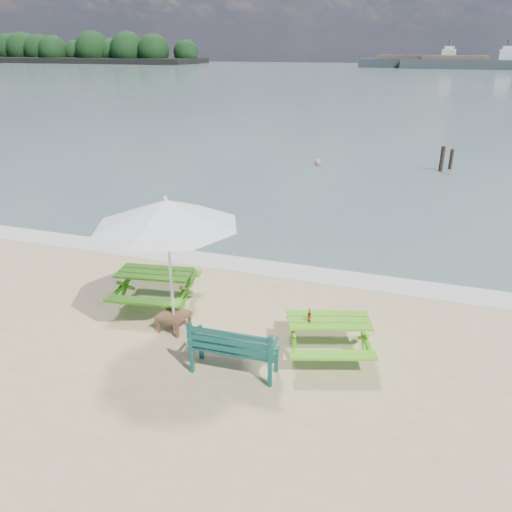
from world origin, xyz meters
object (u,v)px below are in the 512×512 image
(park_bench, at_px, (234,357))
(beer_bottle, at_px, (309,317))
(picnic_table_left, at_px, (156,288))
(picnic_table_right, at_px, (328,337))
(side_table, at_px, (174,321))
(swimmer, at_px, (317,176))
(patio_umbrella, at_px, (166,213))

(park_bench, relative_size, beer_bottle, 6.25)
(beer_bottle, bearing_deg, picnic_table_left, 166.11)
(picnic_table_right, distance_m, side_table, 2.95)
(picnic_table_left, distance_m, side_table, 1.21)
(side_table, xyz_separation_m, beer_bottle, (2.62, -0.01, 0.58))
(side_table, height_order, beer_bottle, beer_bottle)
(side_table, height_order, swimmer, side_table)
(side_table, bearing_deg, beer_bottle, -0.15)
(side_table, relative_size, beer_bottle, 2.55)
(beer_bottle, bearing_deg, park_bench, -140.35)
(picnic_table_left, relative_size, picnic_table_right, 0.99)
(beer_bottle, bearing_deg, patio_umbrella, 179.85)
(beer_bottle, distance_m, swimmer, 15.33)
(picnic_table_right, xyz_separation_m, beer_bottle, (-0.32, -0.17, 0.43))
(picnic_table_left, distance_m, picnic_table_right, 3.85)
(picnic_table_left, distance_m, park_bench, 2.97)
(park_bench, bearing_deg, side_table, 150.64)
(park_bench, height_order, beer_bottle, beer_bottle)
(picnic_table_left, xyz_separation_m, picnic_table_right, (3.79, -0.69, -0.03))
(picnic_table_left, height_order, park_bench, park_bench)
(picnic_table_right, relative_size, park_bench, 1.32)
(park_bench, distance_m, beer_bottle, 1.45)
(picnic_table_left, distance_m, swimmer, 14.16)
(side_table, bearing_deg, patio_umbrella, 0.00)
(picnic_table_right, xyz_separation_m, swimmer, (-3.31, 14.81, -0.82))
(picnic_table_right, bearing_deg, swimmer, 102.59)
(swimmer, bearing_deg, picnic_table_right, -77.41)
(patio_umbrella, bearing_deg, park_bench, -29.36)
(patio_umbrella, relative_size, beer_bottle, 12.77)
(picnic_table_right, bearing_deg, picnic_table_left, 169.73)
(side_table, bearing_deg, park_bench, -29.36)
(picnic_table_left, bearing_deg, patio_umbrella, -45.16)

